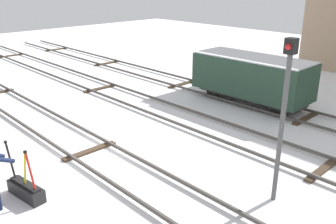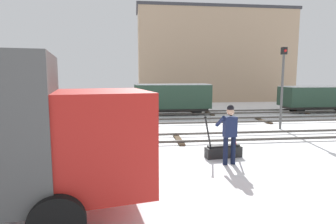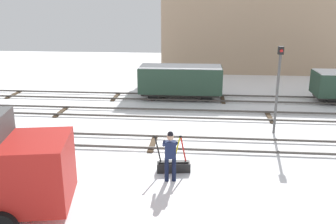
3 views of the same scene
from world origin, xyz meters
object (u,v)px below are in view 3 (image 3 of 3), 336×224
Objects in this scene: switch_lever_frame at (173,165)px; rail_worker at (170,153)px; signal_post at (278,82)px; freight_car_back_track at (180,80)px.

rail_worker is (-0.06, -0.72, 0.82)m from switch_lever_frame.
signal_post is 0.79× the size of freight_car_back_track.
rail_worker is 11.35m from freight_car_back_track.
switch_lever_frame is 10.67m from freight_car_back_track.
signal_post is 7.85m from freight_car_back_track.
switch_lever_frame is at bearing 77.19° from rail_worker.
signal_post is (4.58, 5.31, 1.46)m from rail_worker.
rail_worker is 0.45× the size of signal_post.
rail_worker is 0.35× the size of freight_car_back_track.
freight_car_back_track is (-0.35, 10.62, 1.02)m from switch_lever_frame.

